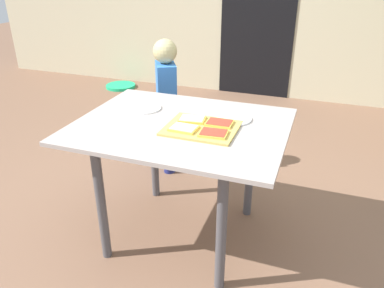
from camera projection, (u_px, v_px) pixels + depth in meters
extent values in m
plane|color=brown|center=(183.00, 232.00, 2.43)|extent=(16.00, 16.00, 0.00)
cube|color=black|center=(258.00, 14.00, 4.51)|extent=(0.90, 0.02, 2.00)
cube|color=#ABA29C|center=(181.00, 126.00, 2.10)|extent=(1.17, 0.92, 0.02)
cylinder|color=#4C4C51|center=(101.00, 204.00, 2.08)|extent=(0.05, 0.05, 0.74)
cylinder|color=#4C4C51|center=(221.00, 231.00, 1.87)|extent=(0.05, 0.05, 0.74)
cylinder|color=#4C4C51|center=(154.00, 151.00, 2.66)|extent=(0.05, 0.05, 0.74)
cylinder|color=#4C4C51|center=(250.00, 167.00, 2.45)|extent=(0.05, 0.05, 0.74)
cube|color=tan|center=(202.00, 128.00, 2.03)|extent=(0.38, 0.32, 0.01)
cube|color=gold|center=(219.00, 123.00, 2.05)|extent=(0.15, 0.11, 0.01)
cube|color=red|center=(219.00, 122.00, 2.05)|extent=(0.13, 0.10, 0.00)
cube|color=gold|center=(192.00, 119.00, 2.10)|extent=(0.16, 0.13, 0.01)
cube|color=beige|center=(192.00, 118.00, 2.10)|extent=(0.14, 0.12, 0.00)
cube|color=gold|center=(184.00, 128.00, 1.99)|extent=(0.15, 0.12, 0.01)
cube|color=beige|center=(184.00, 127.00, 1.99)|extent=(0.13, 0.11, 0.00)
cube|color=gold|center=(213.00, 133.00, 1.93)|extent=(0.15, 0.12, 0.01)
cube|color=red|center=(213.00, 132.00, 1.93)|extent=(0.14, 0.11, 0.00)
cylinder|color=white|center=(234.00, 119.00, 2.15)|extent=(0.20, 0.20, 0.01)
cylinder|color=white|center=(144.00, 108.00, 2.31)|extent=(0.20, 0.20, 0.01)
cylinder|color=navy|center=(167.00, 139.00, 3.15)|extent=(0.09, 0.09, 0.48)
cylinder|color=navy|center=(169.00, 146.00, 3.02)|extent=(0.09, 0.09, 0.48)
cube|color=blue|center=(166.00, 90.00, 2.89)|extent=(0.24, 0.28, 0.41)
sphere|color=tan|center=(165.00, 51.00, 2.76)|extent=(0.18, 0.18, 0.18)
cylinder|color=#1EB976|center=(121.00, 86.00, 5.20)|extent=(0.40, 0.40, 0.04)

